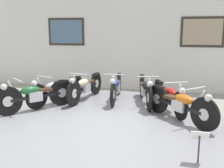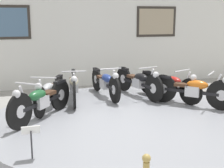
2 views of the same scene
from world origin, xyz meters
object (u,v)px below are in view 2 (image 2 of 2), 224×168
at_px(motorcycle_orange, 193,89).
at_px(motorcycle_red, 170,84).
at_px(motorcycle_cream, 74,85).
at_px(motorcycle_silver, 50,92).
at_px(motorcycle_blue, 105,82).
at_px(motorcycle_green, 41,100).
at_px(motorcycle_black, 139,81).
at_px(info_placard_front_left, 31,135).

bearing_deg(motorcycle_orange, motorcycle_red, 109.22).
bearing_deg(motorcycle_cream, motorcycle_silver, -140.49).
bearing_deg(motorcycle_silver, motorcycle_blue, 25.55).
height_order(motorcycle_silver, motorcycle_blue, motorcycle_blue).
bearing_deg(motorcycle_orange, motorcycle_silver, 167.62).
bearing_deg(motorcycle_blue, motorcycle_green, -140.65).
height_order(motorcycle_green, motorcycle_blue, motorcycle_green).
distance_m(motorcycle_black, info_placard_front_left, 4.07).
bearing_deg(motorcycle_blue, motorcycle_black, -12.49).
distance_m(motorcycle_green, motorcycle_black, 2.80).
relative_size(motorcycle_cream, motorcycle_blue, 1.00).
xyz_separation_m(motorcycle_silver, motorcycle_red, (2.90, -0.00, -0.00)).
relative_size(motorcycle_green, motorcycle_black, 0.82).
relative_size(motorcycle_cream, info_placard_front_left, 3.91).
relative_size(motorcycle_green, motorcycle_blue, 0.81).
relative_size(motorcycle_blue, motorcycle_black, 1.01).
bearing_deg(motorcycle_red, info_placard_front_left, -143.84).
xyz_separation_m(motorcycle_black, motorcycle_red, (0.61, -0.51, -0.02)).
xyz_separation_m(motorcycle_green, motorcycle_silver, (0.24, 0.69, -0.02)).
distance_m(motorcycle_red, motorcycle_orange, 0.73).
bearing_deg(motorcycle_red, motorcycle_black, 140.27).
xyz_separation_m(motorcycle_blue, motorcycle_orange, (1.69, -1.38, 0.01)).
bearing_deg(motorcycle_orange, motorcycle_blue, 140.63).
relative_size(motorcycle_green, motorcycle_silver, 0.87).
height_order(motorcycle_black, motorcycle_orange, motorcycle_orange).
xyz_separation_m(motorcycle_red, info_placard_front_left, (-3.38, -2.47, -0.01)).
xyz_separation_m(motorcycle_cream, motorcycle_orange, (2.52, -1.20, 0.00)).
bearing_deg(motorcycle_orange, motorcycle_black, 125.47).
height_order(motorcycle_green, motorcycle_cream, motorcycle_green).
distance_m(motorcycle_silver, motorcycle_blue, 1.61).
bearing_deg(info_placard_front_left, motorcycle_silver, 79.05).
height_order(motorcycle_black, info_placard_front_left, motorcycle_black).
bearing_deg(motorcycle_blue, info_placard_front_left, -121.40).
height_order(motorcycle_silver, motorcycle_orange, motorcycle_orange).
bearing_deg(motorcycle_green, info_placard_front_left, -97.70).
height_order(motorcycle_green, motorcycle_silver, motorcycle_green).
relative_size(motorcycle_black, motorcycle_orange, 1.34).
xyz_separation_m(motorcycle_green, motorcycle_cream, (0.86, 1.20, -0.01)).
bearing_deg(motorcycle_cream, motorcycle_green, -125.46).
relative_size(motorcycle_silver, motorcycle_cream, 0.92).
bearing_deg(motorcycle_blue, motorcycle_cream, -167.50).
xyz_separation_m(motorcycle_silver, info_placard_front_left, (-0.48, -2.47, -0.02)).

